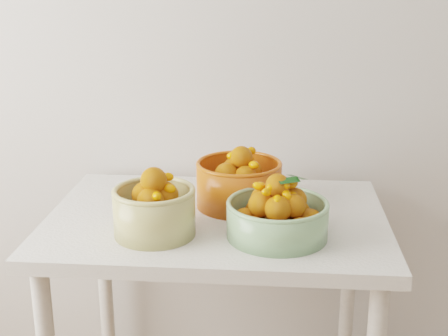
{
  "coord_description": "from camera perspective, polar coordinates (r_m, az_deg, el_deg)",
  "views": [
    {
      "loc": [
        -0.05,
        -0.11,
        1.45
      ],
      "look_at": [
        -0.18,
        1.53,
        0.92
      ],
      "focal_mm": 50.0,
      "sensor_mm": 36.0,
      "label": 1
    }
  ],
  "objects": [
    {
      "name": "bowl_green",
      "position": [
        1.69,
        4.93,
        -4.33
      ],
      "size": [
        0.35,
        0.35,
        0.18
      ],
      "rotation": [
        0.0,
        0.0,
        -0.34
      ],
      "color": "#83AE7A",
      "rests_on": "table"
    },
    {
      "name": "bowl_cream",
      "position": [
        1.71,
        -6.38,
        -3.77
      ],
      "size": [
        0.26,
        0.26,
        0.19
      ],
      "rotation": [
        0.0,
        0.0,
        0.18
      ],
      "color": "tan",
      "rests_on": "table"
    },
    {
      "name": "table",
      "position": [
        1.89,
        -0.65,
        -7.02
      ],
      "size": [
        1.0,
        0.7,
        0.75
      ],
      "color": "silver",
      "rests_on": "ground"
    },
    {
      "name": "bowl_orange",
      "position": [
        1.91,
        1.37,
        -1.33
      ],
      "size": [
        0.31,
        0.31,
        0.19
      ],
      "rotation": [
        0.0,
        0.0,
        0.21
      ],
      "color": "#C7470F",
      "rests_on": "table"
    }
  ]
}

